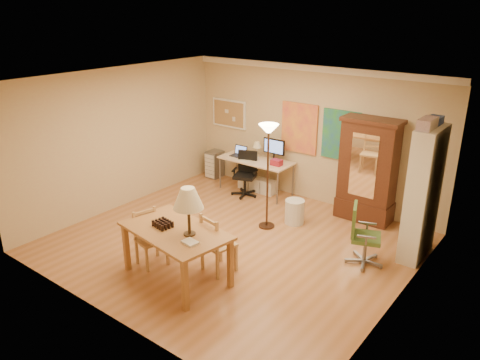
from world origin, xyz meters
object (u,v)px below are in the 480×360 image
Objects in this scene: computer_desk at (258,172)px; dining_table at (180,222)px; office_chair_black at (245,184)px; armoire at (367,177)px; office_chair_green at (363,248)px; bookshelf at (423,195)px.

dining_table is at bearing -71.97° from computer_desk.
office_chair_black is 2.56m from armoire.
computer_desk is at bearing -177.99° from armoire.
dining_table is 2.85m from office_chair_green.
dining_table is 0.81× the size of bookshelf.
bookshelf is (0.57, 0.74, 0.79)m from office_chair_green.
dining_table is at bearing -132.58° from office_chair_green.
dining_table is at bearing -109.12° from armoire.
bookshelf reaches higher than office_chair_black.
armoire is at bearing 9.18° from office_chair_black.
dining_table is 3.45m from office_chair_black.
office_chair_black is at bearing 174.06° from bookshelf.
dining_table is 3.70m from bookshelf.
armoire is 0.91× the size of bookshelf.
computer_desk is at bearing 154.47° from office_chair_green.
office_chair_green is at bearing -19.85° from office_chair_black.
computer_desk is at bearing 168.96° from bookshelf.
office_chair_black is at bearing 111.27° from dining_table.
dining_table reaches higher than computer_desk.
office_chair_green is 0.46× the size of bookshelf.
bookshelf reaches higher than computer_desk.
armoire reaches higher than office_chair_black.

